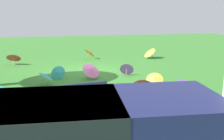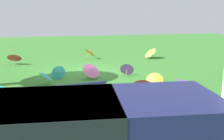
{
  "view_description": "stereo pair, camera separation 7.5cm",
  "coord_description": "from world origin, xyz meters",
  "px_view_note": "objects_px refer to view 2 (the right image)",
  "views": [
    {
      "loc": [
        1.22,
        12.9,
        3.11
      ],
      "look_at": [
        -0.92,
        2.25,
        0.6
      ],
      "focal_mm": 41.27,
      "sensor_mm": 36.0,
      "label": 1
    },
    {
      "loc": [
        1.15,
        12.92,
        3.11
      ],
      "look_at": [
        -0.92,
        2.25,
        0.6
      ],
      "focal_mm": 41.27,
      "sensor_mm": 36.0,
      "label": 2
    }
  ],
  "objects_px": {
    "parasol_purple_2": "(127,69)",
    "parasol_red_0": "(143,86)",
    "parasol_teal_2": "(47,76)",
    "parasol_yellow_1": "(150,52)",
    "parasol_red_1": "(14,57)",
    "parasol_pink_0": "(92,70)",
    "van_dark": "(90,130)",
    "park_bench": "(81,95)",
    "parasol_yellow_0": "(155,78)",
    "parasol_orange_0": "(91,52)",
    "parasol_teal_1": "(58,72)",
    "parasol_purple_0": "(186,82)"
  },
  "relations": [
    {
      "from": "van_dark",
      "to": "parasol_purple_0",
      "type": "bearing_deg",
      "value": -134.6
    },
    {
      "from": "parasol_red_0",
      "to": "parasol_pink_0",
      "type": "height_order",
      "value": "parasol_pink_0"
    },
    {
      "from": "park_bench",
      "to": "parasol_red_1",
      "type": "relative_size",
      "value": 1.89
    },
    {
      "from": "parasol_red_1",
      "to": "parasol_pink_0",
      "type": "distance_m",
      "value": 5.81
    },
    {
      "from": "parasol_purple_2",
      "to": "park_bench",
      "type": "bearing_deg",
      "value": 58.07
    },
    {
      "from": "park_bench",
      "to": "parasol_red_0",
      "type": "bearing_deg",
      "value": -158.28
    },
    {
      "from": "parasol_pink_0",
      "to": "parasol_yellow_1",
      "type": "relative_size",
      "value": 1.18
    },
    {
      "from": "van_dark",
      "to": "parasol_red_1",
      "type": "height_order",
      "value": "van_dark"
    },
    {
      "from": "parasol_purple_0",
      "to": "parasol_teal_2",
      "type": "xyz_separation_m",
      "value": [
        5.2,
        -2.41,
        -0.09
      ]
    },
    {
      "from": "parasol_purple_0",
      "to": "parasol_pink_0",
      "type": "xyz_separation_m",
      "value": [
        3.19,
        -3.04,
        -0.06
      ]
    },
    {
      "from": "park_bench",
      "to": "parasol_pink_0",
      "type": "height_order",
      "value": "park_bench"
    },
    {
      "from": "park_bench",
      "to": "parasol_teal_1",
      "type": "height_order",
      "value": "park_bench"
    },
    {
      "from": "parasol_orange_0",
      "to": "parasol_yellow_1",
      "type": "bearing_deg",
      "value": 172.02
    },
    {
      "from": "parasol_purple_2",
      "to": "parasol_teal_1",
      "type": "height_order",
      "value": "parasol_purple_2"
    },
    {
      "from": "parasol_red_1",
      "to": "parasol_orange_0",
      "type": "xyz_separation_m",
      "value": [
        -4.61,
        -0.97,
        0.01
      ]
    },
    {
      "from": "parasol_pink_0",
      "to": "parasol_teal_1",
      "type": "bearing_deg",
      "value": -11.21
    },
    {
      "from": "parasol_teal_1",
      "to": "parasol_yellow_1",
      "type": "bearing_deg",
      "value": -144.57
    },
    {
      "from": "parasol_teal_1",
      "to": "parasol_yellow_1",
      "type": "xyz_separation_m",
      "value": [
        -5.95,
        -4.24,
        0.12
      ]
    },
    {
      "from": "parasol_purple_0",
      "to": "parasol_yellow_1",
      "type": "bearing_deg",
      "value": -99.08
    },
    {
      "from": "parasol_red_0",
      "to": "parasol_purple_2",
      "type": "relative_size",
      "value": 1.24
    },
    {
      "from": "parasol_orange_0",
      "to": "van_dark",
      "type": "bearing_deg",
      "value": 83.62
    },
    {
      "from": "parasol_red_1",
      "to": "parasol_purple_2",
      "type": "relative_size",
      "value": 1.13
    },
    {
      "from": "parasol_red_0",
      "to": "parasol_red_1",
      "type": "xyz_separation_m",
      "value": [
        5.67,
        -6.92,
        0.07
      ]
    },
    {
      "from": "parasol_red_1",
      "to": "parasol_red_0",
      "type": "bearing_deg",
      "value": 129.35
    },
    {
      "from": "parasol_yellow_0",
      "to": "parasol_purple_2",
      "type": "relative_size",
      "value": 1.15
    },
    {
      "from": "parasol_purple_2",
      "to": "parasol_teal_2",
      "type": "xyz_separation_m",
      "value": [
        3.8,
        1.0,
        0.08
      ]
    },
    {
      "from": "parasol_teal_2",
      "to": "parasol_purple_0",
      "type": "bearing_deg",
      "value": 155.16
    },
    {
      "from": "parasol_yellow_0",
      "to": "parasol_purple_2",
      "type": "height_order",
      "value": "parasol_purple_2"
    },
    {
      "from": "parasol_red_0",
      "to": "parasol_pink_0",
      "type": "relative_size",
      "value": 0.87
    },
    {
      "from": "parasol_red_1",
      "to": "parasol_teal_2",
      "type": "relative_size",
      "value": 1.22
    },
    {
      "from": "van_dark",
      "to": "parasol_yellow_0",
      "type": "xyz_separation_m",
      "value": [
        -3.27,
        -5.34,
        -0.55
      ]
    },
    {
      "from": "parasol_teal_1",
      "to": "van_dark",
      "type": "bearing_deg",
      "value": 95.39
    },
    {
      "from": "park_bench",
      "to": "parasol_red_1",
      "type": "bearing_deg",
      "value": -67.01
    },
    {
      "from": "parasol_orange_0",
      "to": "parasol_yellow_0",
      "type": "bearing_deg",
      "value": 105.48
    },
    {
      "from": "van_dark",
      "to": "parasol_teal_2",
      "type": "distance_m",
      "value": 6.62
    },
    {
      "from": "van_dark",
      "to": "park_bench",
      "type": "xyz_separation_m",
      "value": [
        -0.09,
        -3.41,
        -0.45
      ]
    },
    {
      "from": "parasol_purple_0",
      "to": "parasol_red_0",
      "type": "bearing_deg",
      "value": -8.76
    },
    {
      "from": "parasol_purple_2",
      "to": "parasol_red_0",
      "type": "bearing_deg",
      "value": 86.24
    },
    {
      "from": "parasol_purple_0",
      "to": "parasol_teal_2",
      "type": "bearing_deg",
      "value": -24.84
    },
    {
      "from": "park_bench",
      "to": "parasol_teal_1",
      "type": "relative_size",
      "value": 2.05
    },
    {
      "from": "parasol_orange_0",
      "to": "parasol_pink_0",
      "type": "relative_size",
      "value": 0.9
    },
    {
      "from": "parasol_teal_2",
      "to": "parasol_yellow_1",
      "type": "bearing_deg",
      "value": -141.05
    },
    {
      "from": "park_bench",
      "to": "parasol_orange_0",
      "type": "xyz_separation_m",
      "value": [
        -1.28,
        -8.82,
        0.01
      ]
    },
    {
      "from": "parasol_red_0",
      "to": "parasol_teal_1",
      "type": "bearing_deg",
      "value": -44.73
    },
    {
      "from": "parasol_yellow_0",
      "to": "parasol_orange_0",
      "type": "relative_size",
      "value": 0.9
    },
    {
      "from": "parasol_purple_2",
      "to": "parasol_pink_0",
      "type": "bearing_deg",
      "value": 11.39
    },
    {
      "from": "parasol_red_0",
      "to": "parasol_purple_0",
      "type": "bearing_deg",
      "value": 171.24
    },
    {
      "from": "parasol_yellow_1",
      "to": "parasol_red_1",
      "type": "bearing_deg",
      "value": 2.86
    },
    {
      "from": "parasol_teal_2",
      "to": "parasol_purple_2",
      "type": "bearing_deg",
      "value": -165.27
    },
    {
      "from": "parasol_teal_1",
      "to": "parasol_pink_0",
      "type": "relative_size",
      "value": 0.73
    }
  ]
}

